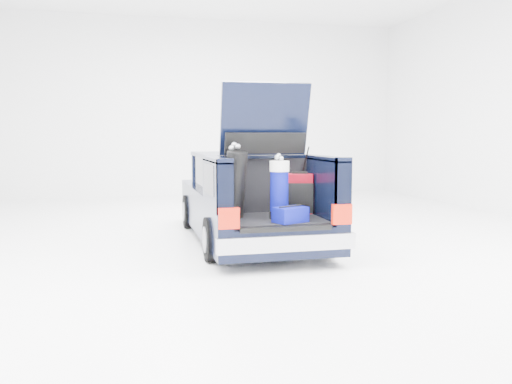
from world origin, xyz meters
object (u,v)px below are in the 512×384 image
object	(u,v)px
red_suitcase	(300,194)
blue_golf_bag	(279,189)
car	(247,199)
blue_duffel	(290,215)
black_golf_bag	(235,184)

from	to	relation	value
red_suitcase	blue_golf_bag	size ratio (longest dim) A/B	0.68
car	blue_duffel	xyz separation A→B (m)	(0.13, -2.01, 0.03)
blue_golf_bag	blue_duffel	world-z (taller)	blue_golf_bag
red_suitcase	blue_duffel	distance (m)	0.86
black_golf_bag	blue_golf_bag	size ratio (longest dim) A/B	1.16
car	blue_golf_bag	bearing A→B (deg)	-87.63
car	blue_duffel	size ratio (longest dim) A/B	9.48
black_golf_bag	red_suitcase	bearing A→B (deg)	-9.52
red_suitcase	black_golf_bag	world-z (taller)	black_golf_bag
blue_golf_bag	car	bearing A→B (deg)	77.07
black_golf_bag	blue_duffel	bearing A→B (deg)	-62.35
car	red_suitcase	size ratio (longest dim) A/B	7.67
black_golf_bag	blue_golf_bag	world-z (taller)	black_golf_bag
car	black_golf_bag	bearing A→B (deg)	-108.88
car	blue_golf_bag	xyz separation A→B (m)	(0.07, -1.67, 0.33)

